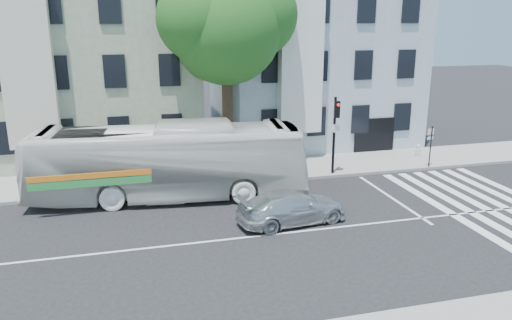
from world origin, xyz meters
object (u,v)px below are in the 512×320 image
object	(u,v)px
bus	(168,162)
sedan	(292,207)
traffic_signal	(335,126)
fire_hydrant	(418,150)

from	to	relation	value
bus	sedan	size ratio (longest dim) A/B	2.75
traffic_signal	fire_hydrant	world-z (taller)	traffic_signal
traffic_signal	fire_hydrant	bearing A→B (deg)	33.24
sedan	traffic_signal	size ratio (longest dim) A/B	1.09
bus	sedan	bearing A→B (deg)	-126.35
sedan	fire_hydrant	distance (m)	12.54
sedan	traffic_signal	distance (m)	7.00
bus	traffic_signal	size ratio (longest dim) A/B	2.98
fire_hydrant	bus	bearing A→B (deg)	-168.59
traffic_signal	fire_hydrant	xyz separation A→B (m)	(6.18, 1.89, -2.18)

